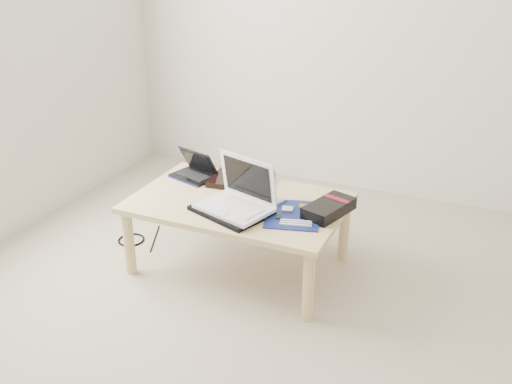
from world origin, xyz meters
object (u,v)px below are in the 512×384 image
at_px(coffee_table, 239,208).
at_px(gpu_box, 329,208).
at_px(netbook, 195,171).
at_px(white_laptop, 239,198).

height_order(coffee_table, gpu_box, gpu_box).
bearing_deg(netbook, gpu_box, -9.61).
height_order(coffee_table, netbook, netbook).
relative_size(netbook, gpu_box, 0.90).
xyz_separation_m(netbook, gpu_box, (0.84, -0.14, -0.00)).
bearing_deg(coffee_table, gpu_box, 4.66).
xyz_separation_m(white_laptop, gpu_box, (0.42, 0.15, -0.04)).
bearing_deg(white_laptop, netbook, 144.88).
xyz_separation_m(coffee_table, netbook, (-0.36, 0.18, 0.08)).
distance_m(coffee_table, gpu_box, 0.49).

